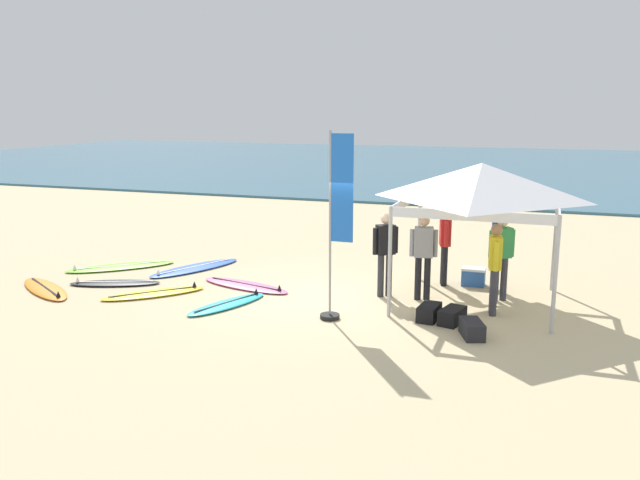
{
  "coord_description": "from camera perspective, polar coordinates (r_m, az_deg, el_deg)",
  "views": [
    {
      "loc": [
        4.12,
        -11.83,
        3.82
      ],
      "look_at": [
        -0.36,
        1.0,
        1.0
      ],
      "focal_mm": 36.53,
      "sensor_mm": 36.0,
      "label": 1
    }
  ],
  "objects": [
    {
      "name": "surfboard_orange",
      "position": [
        14.89,
        -22.94,
        -3.95
      ],
      "size": [
        2.16,
        1.66,
        0.19
      ],
      "color": "orange",
      "rests_on": "ground"
    },
    {
      "name": "person_blue",
      "position": [
        14.01,
        15.25,
        -0.36
      ],
      "size": [
        0.27,
        0.55,
        1.71
      ],
      "color": "#383842",
      "rests_on": "ground"
    },
    {
      "name": "person_grey",
      "position": [
        13.0,
        9.05,
        -1.01
      ],
      "size": [
        0.54,
        0.29,
        1.71
      ],
      "color": "black",
      "rests_on": "ground"
    },
    {
      "name": "banner_flag",
      "position": [
        11.53,
        1.43,
        0.48
      ],
      "size": [
        0.6,
        0.36,
        3.4
      ],
      "color": "#99999E",
      "rests_on": "ground"
    },
    {
      "name": "surfboard_blue",
      "position": [
        15.74,
        -10.9,
        -2.41
      ],
      "size": [
        1.62,
        2.53,
        0.19
      ],
      "color": "blue",
      "rests_on": "ground"
    },
    {
      "name": "gear_bag_near_tent",
      "position": [
        11.9,
        11.51,
        -6.53
      ],
      "size": [
        0.47,
        0.66,
        0.28
      ],
      "primitive_type": "cube",
      "rotation": [
        0.0,
        0.0,
        1.3
      ],
      "color": "black",
      "rests_on": "ground"
    },
    {
      "name": "canopy_tent",
      "position": [
        12.81,
        13.95,
        4.95
      ],
      "size": [
        2.96,
        2.96,
        2.75
      ],
      "color": "#B7B7BC",
      "rests_on": "ground"
    },
    {
      "name": "sea",
      "position": [
        43.09,
        13.77,
        6.36
      ],
      "size": [
        80.0,
        36.0,
        0.1
      ],
      "primitive_type": "cube",
      "color": "#386B84",
      "rests_on": "ground"
    },
    {
      "name": "surfboard_yellow",
      "position": [
        13.83,
        -14.35,
        -4.54
      ],
      "size": [
        1.89,
        1.89,
        0.19
      ],
      "color": "yellow",
      "rests_on": "ground"
    },
    {
      "name": "surfboard_black",
      "position": [
        14.84,
        -17.57,
        -3.61
      ],
      "size": [
        1.99,
        1.2,
        0.19
      ],
      "color": "black",
      "rests_on": "ground"
    },
    {
      "name": "person_yellow",
      "position": [
        12.36,
        15.07,
        -1.94
      ],
      "size": [
        0.27,
        0.55,
        1.71
      ],
      "color": "#383842",
      "rests_on": "ground"
    },
    {
      "name": "ground_plane",
      "position": [
        13.1,
        0.06,
        -5.24
      ],
      "size": [
        80.0,
        80.0,
        0.0
      ],
      "primitive_type": "plane",
      "color": "beige"
    },
    {
      "name": "gear_bag_on_sand",
      "position": [
        11.3,
        13.17,
        -7.6
      ],
      "size": [
        0.51,
        0.67,
        0.28
      ],
      "primitive_type": "cube",
      "rotation": [
        0.0,
        0.0,
        1.93
      ],
      "color": "#232328",
      "rests_on": "ground"
    },
    {
      "name": "cooler_box",
      "position": [
        14.45,
        13.29,
        -3.13
      ],
      "size": [
        0.5,
        0.36,
        0.39
      ],
      "color": "#2D60B7",
      "rests_on": "ground"
    },
    {
      "name": "surfboard_lime",
      "position": [
        16.29,
        -17.08,
        -2.24
      ],
      "size": [
        2.31,
        2.21,
        0.19
      ],
      "color": "#7AD12D",
      "rests_on": "ground"
    },
    {
      "name": "surfboard_cyan",
      "position": [
        12.82,
        -8.1,
        -5.56
      ],
      "size": [
        1.17,
        1.97,
        0.19
      ],
      "color": "#23B2CC",
      "rests_on": "ground"
    },
    {
      "name": "person_red",
      "position": [
        14.18,
        10.89,
        -0.01
      ],
      "size": [
        0.3,
        0.54,
        1.71
      ],
      "color": "black",
      "rests_on": "ground"
    },
    {
      "name": "gear_bag_by_pole",
      "position": [
        12.02,
        9.53,
        -6.27
      ],
      "size": [
        0.38,
        0.63,
        0.28
      ],
      "primitive_type": "cube",
      "rotation": [
        0.0,
        0.0,
        1.46
      ],
      "color": "black",
      "rests_on": "ground"
    },
    {
      "name": "person_black",
      "position": [
        13.15,
        5.74,
        -0.78
      ],
      "size": [
        0.45,
        0.4,
        1.71
      ],
      "color": "#2D2D33",
      "rests_on": "ground"
    },
    {
      "name": "person_green",
      "position": [
        13.27,
        15.6,
        -1.03
      ],
      "size": [
        0.48,
        0.38,
        1.71
      ],
      "color": "#383842",
      "rests_on": "ground"
    },
    {
      "name": "surfboard_pink",
      "position": [
        14.07,
        -6.52,
        -3.96
      ],
      "size": [
        2.29,
        1.11,
        0.19
      ],
      "color": "pink",
      "rests_on": "ground"
    }
  ]
}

